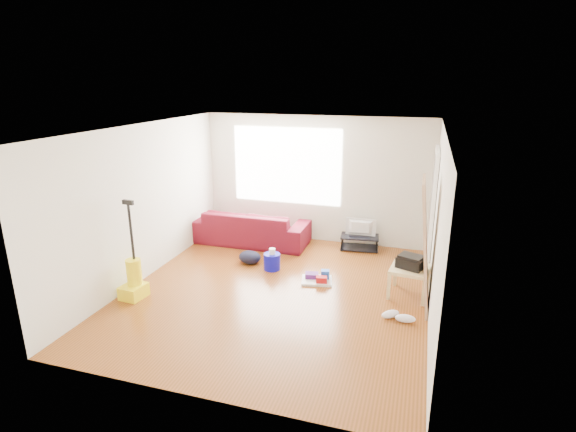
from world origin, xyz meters
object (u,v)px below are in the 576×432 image
(bucket, at_px, (272,269))
(cleaning_tray, at_px, (318,278))
(side_table, at_px, (410,272))
(sofa, at_px, (252,242))
(tv_stand, at_px, (360,242))
(vacuum, at_px, (134,280))
(backpack, at_px, (250,263))

(bucket, height_order, cleaning_tray, cleaning_tray)
(side_table, bearing_deg, sofa, 155.25)
(sofa, bearing_deg, tv_stand, -172.78)
(bucket, height_order, vacuum, vacuum)
(side_table, relative_size, vacuum, 0.41)
(tv_stand, height_order, vacuum, vacuum)
(tv_stand, relative_size, vacuum, 0.51)
(cleaning_tray, bearing_deg, vacuum, -152.25)
(bucket, bearing_deg, backpack, 163.92)
(tv_stand, relative_size, side_table, 1.23)
(backpack, height_order, vacuum, vacuum)
(sofa, xyz_separation_m, backpack, (0.36, -1.00, 0.00))
(tv_stand, height_order, side_table, side_table)
(sofa, bearing_deg, vacuum, 73.10)
(sofa, relative_size, tv_stand, 3.00)
(sofa, distance_m, tv_stand, 2.15)
(backpack, bearing_deg, side_table, -2.27)
(cleaning_tray, relative_size, vacuum, 0.37)
(backpack, bearing_deg, vacuum, -117.86)
(vacuum, bearing_deg, cleaning_tray, 33.00)
(tv_stand, relative_size, backpack, 1.85)
(sofa, distance_m, backpack, 1.06)
(vacuum, bearing_deg, side_table, 23.02)
(side_table, distance_m, cleaning_tray, 1.47)
(tv_stand, distance_m, cleaning_tray, 1.71)
(sofa, relative_size, backpack, 5.56)
(side_table, distance_m, backpack, 2.83)
(sofa, distance_m, vacuum, 2.84)
(tv_stand, height_order, backpack, tv_stand)
(tv_stand, bearing_deg, bucket, -139.29)
(tv_stand, relative_size, bucket, 2.67)
(bucket, height_order, backpack, bucket)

